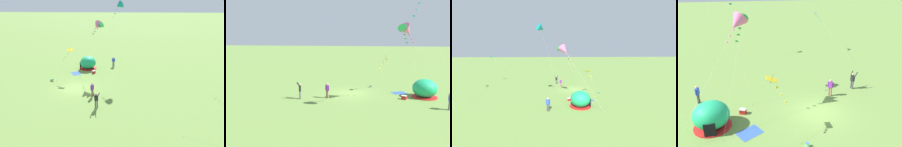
# 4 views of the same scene
# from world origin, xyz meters

# --- Properties ---
(ground_plane) EXTENTS (300.00, 300.00, 0.00)m
(ground_plane) POSITION_xyz_m (0.00, 0.00, 0.00)
(ground_plane) COLOR olive
(popup_tent) EXTENTS (2.81, 2.81, 2.10)m
(popup_tent) POSITION_xyz_m (-8.48, 0.29, 1.00)
(popup_tent) COLOR #1EAD6B
(popup_tent) RESTS_ON ground
(picnic_blanket) EXTENTS (2.11, 1.93, 0.01)m
(picnic_blanket) POSITION_xyz_m (-5.87, -1.24, 0.01)
(picnic_blanket) COLOR #3359A5
(picnic_blanket) RESTS_ON ground
(cooler_box) EXTENTS (0.64, 0.57, 0.44)m
(cooler_box) POSITION_xyz_m (-6.11, 1.55, 0.22)
(cooler_box) COLOR red
(cooler_box) RESTS_ON ground
(toddler_crawling) EXTENTS (0.30, 0.55, 0.32)m
(toddler_crawling) POSITION_xyz_m (-2.38, -3.96, 0.18)
(toddler_crawling) COLOR green
(toddler_crawling) RESTS_ON ground
(person_far_back) EXTENTS (0.36, 0.55, 1.72)m
(person_far_back) POSITION_xyz_m (-9.84, 4.50, 0.96)
(person_far_back) COLOR #4C4C51
(person_far_back) RESTS_ON ground
(person_arms_raised) EXTENTS (0.60, 0.71, 1.89)m
(person_arms_raised) POSITION_xyz_m (5.23, 3.29, 1.00)
(person_arms_raised) COLOR #4C4C51
(person_arms_raised) RESTS_ON ground
(person_near_tent) EXTENTS (0.50, 0.42, 1.72)m
(person_near_tent) POSITION_xyz_m (2.32, 2.47, 0.96)
(person_near_tent) COLOR #8C7251
(person_near_tent) RESTS_ON ground
(kite_yellow) EXTENTS (1.97, 2.37, 4.58)m
(kite_yellow) POSITION_xyz_m (-4.04, -1.67, 3.96)
(kite_yellow) COLOR silver
(kite_yellow) RESTS_ON ground
(kite_pink) EXTENTS (6.03, 5.52, 8.23)m
(kite_pink) POSITION_xyz_m (-5.94, 2.29, 7.42)
(kite_pink) COLOR silver
(kite_pink) RESTS_ON ground
(kite_teal) EXTENTS (2.35, 3.39, 10.94)m
(kite_teal) POSITION_xyz_m (-6.72, 5.41, 10.25)
(kite_teal) COLOR silver
(kite_teal) RESTS_ON ground
(kite_green) EXTENTS (2.85, 5.00, 8.07)m
(kite_green) POSITION_xyz_m (-5.55, 2.70, 7.47)
(kite_green) COLOR silver
(kite_green) RESTS_ON ground
(kite_cyan) EXTENTS (3.76, 6.73, 6.43)m
(kite_cyan) POSITION_xyz_m (6.91, 17.40, 5.80)
(kite_cyan) COLOR silver
(kite_cyan) RESTS_ON ground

